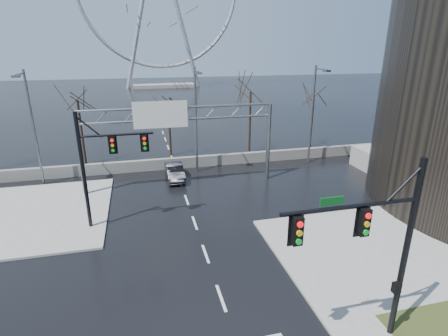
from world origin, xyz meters
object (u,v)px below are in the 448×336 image
object	(u,v)px
signal_mast_near	(379,240)
signal_mast_far	(100,160)
car	(175,172)
sign_gantry	(175,129)

from	to	relation	value
signal_mast_near	signal_mast_far	bearing A→B (deg)	130.26
signal_mast_near	car	bearing A→B (deg)	104.73
sign_gantry	car	size ratio (longest dim) A/B	3.73
signal_mast_far	sign_gantry	world-z (taller)	signal_mast_far
car	signal_mast_near	bearing A→B (deg)	-76.00
signal_mast_near	sign_gantry	world-z (taller)	signal_mast_near
signal_mast_near	signal_mast_far	size ratio (longest dim) A/B	1.00
signal_mast_near	sign_gantry	distance (m)	19.79
signal_mast_near	car	size ratio (longest dim) A/B	1.82
signal_mast_near	sign_gantry	bearing A→B (deg)	106.19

